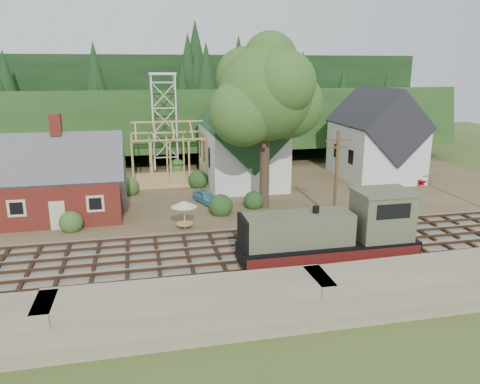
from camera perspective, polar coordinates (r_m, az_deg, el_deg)
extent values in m
plane|color=#384C1E|center=(34.80, 4.10, -7.19)|extent=(140.00, 140.00, 0.00)
cube|color=#7F7259|center=(27.55, 9.24, -13.67)|extent=(64.00, 5.00, 1.60)
cube|color=#726B5B|center=(34.77, 4.11, -7.06)|extent=(64.00, 11.00, 0.16)
cube|color=brown|center=(51.39, -1.57, 0.41)|extent=(64.00, 26.00, 0.30)
cube|color=#1E3F19|center=(74.60, -5.07, 4.86)|extent=(70.00, 28.96, 12.74)
cube|color=black|center=(90.28, -6.41, 6.60)|extent=(80.00, 20.00, 12.00)
cube|color=#501412|center=(43.76, -20.78, -0.43)|extent=(10.00, 7.00, 3.80)
cube|color=#4C4C51|center=(43.32, -21.01, 1.99)|extent=(10.80, 7.41, 7.41)
cube|color=#501412|center=(42.63, -21.56, 7.62)|extent=(0.90, 0.90, 1.80)
cube|color=beige|center=(40.60, -21.35, -2.68)|extent=(1.20, 0.06, 2.40)
cube|color=silver|center=(52.97, 0.13, 4.57)|extent=(8.00, 12.00, 6.40)
cube|color=#19381F|center=(52.48, 0.13, 8.01)|extent=(8.40, 12.96, 8.40)
cube|color=silver|center=(46.46, 1.76, 9.56)|extent=(2.40, 2.40, 4.00)
cone|color=#19381F|center=(46.26, 1.80, 13.63)|extent=(5.37, 5.37, 2.60)
cube|color=silver|center=(57.65, 16.13, 4.84)|extent=(8.00, 10.00, 6.40)
cube|color=black|center=(57.20, 16.36, 7.99)|extent=(8.40, 10.80, 8.40)
cube|color=tan|center=(54.42, -8.59, 1.51)|extent=(8.00, 6.00, 0.50)
cube|color=tan|center=(53.27, -8.87, 8.48)|extent=(8.00, 0.18, 0.18)
cube|color=silver|center=(57.87, -10.54, 8.02)|extent=(0.18, 0.18, 12.00)
cube|color=silver|center=(58.03, -7.75, 8.15)|extent=(0.18, 0.18, 12.00)
cube|color=silver|center=(60.65, -10.65, 8.33)|extent=(0.18, 0.18, 12.00)
cube|color=silver|center=(60.81, -7.98, 8.46)|extent=(0.18, 0.18, 12.00)
cube|color=silver|center=(58.93, -9.48, 14.04)|extent=(3.20, 3.20, 0.25)
cylinder|color=#38281E|center=(43.29, 3.01, 3.25)|extent=(0.90, 0.90, 8.00)
sphere|color=#335520|center=(42.44, 3.13, 11.87)|extent=(8.40, 8.40, 8.40)
sphere|color=#335520|center=(44.19, 5.94, 10.64)|extent=(6.40, 6.40, 6.40)
sphere|color=#335520|center=(41.24, 0.41, 9.71)|extent=(6.00, 6.00, 6.00)
cylinder|color=#4C331E|center=(40.61, 11.64, 1.72)|extent=(0.28, 0.28, 8.00)
cube|color=#4C331E|center=(40.01, 11.88, 6.19)|extent=(2.20, 0.12, 0.12)
cube|color=#4C331E|center=(40.10, 11.83, 5.34)|extent=(1.80, 0.12, 0.12)
cube|color=black|center=(33.02, 10.62, -8.05)|extent=(12.16, 2.53, 0.35)
cube|color=black|center=(32.75, 10.69, -6.87)|extent=(12.16, 2.94, 1.11)
cube|color=#484A36|center=(31.40, 7.07, -4.52)|extent=(7.30, 2.33, 2.13)
cube|color=#484A36|center=(33.68, 16.92, -2.72)|extent=(3.65, 2.84, 3.24)
cube|color=#484A36|center=(33.22, 17.14, 0.03)|extent=(3.85, 3.04, 0.20)
cube|color=black|center=(32.29, 18.24, -2.27)|extent=(2.43, 0.06, 1.01)
cube|color=#4F1311|center=(31.49, 11.74, -7.84)|extent=(12.16, 0.04, 0.71)
cube|color=#4F1311|center=(34.02, 9.71, -5.97)|extent=(12.16, 0.04, 0.71)
cylinder|color=black|center=(31.45, 9.23, -2.34)|extent=(0.45, 0.45, 0.71)
imported|color=teal|center=(45.59, -4.22, -0.56)|extent=(2.54, 3.80, 1.20)
imported|color=red|center=(56.27, 19.72, 1.57)|extent=(4.49, 3.87, 1.15)
cylinder|color=silver|center=(38.35, -6.79, -2.96)|extent=(0.10, 0.10, 2.11)
cylinder|color=tan|center=(38.55, -6.76, -3.84)|extent=(1.35, 1.35, 0.08)
cone|color=beige|center=(38.04, -6.84, -1.44)|extent=(2.11, 2.11, 0.48)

